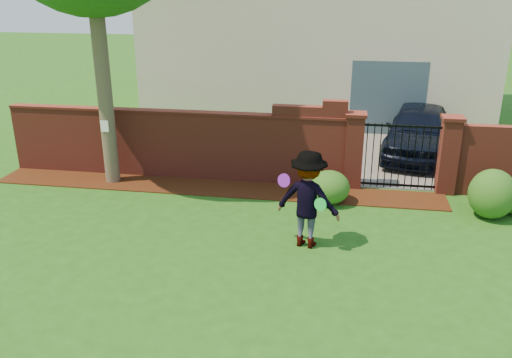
% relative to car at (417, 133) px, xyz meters
% --- Properties ---
extents(ground, '(80.00, 80.00, 0.01)m').
position_rel_car_xyz_m(ground, '(-4.21, -6.69, -0.74)').
color(ground, '#1F5114').
rests_on(ground, ground).
extents(mulch_bed, '(11.10, 1.08, 0.03)m').
position_rel_car_xyz_m(mulch_bed, '(-5.16, -3.35, -0.72)').
color(mulch_bed, '#321609').
rests_on(mulch_bed, ground).
extents(brick_wall, '(8.70, 0.31, 2.16)m').
position_rel_car_xyz_m(brick_wall, '(-6.22, -2.69, 0.19)').
color(brick_wall, maroon).
rests_on(brick_wall, ground).
extents(pillar_left, '(0.50, 0.50, 1.88)m').
position_rel_car_xyz_m(pillar_left, '(-1.81, -2.69, 0.22)').
color(pillar_left, maroon).
rests_on(pillar_left, ground).
extents(pillar_right, '(0.50, 0.50, 1.88)m').
position_rel_car_xyz_m(pillar_right, '(0.39, -2.69, 0.22)').
color(pillar_right, maroon).
rests_on(pillar_right, ground).
extents(iron_gate, '(1.78, 0.03, 1.60)m').
position_rel_car_xyz_m(iron_gate, '(-0.71, -2.69, 0.12)').
color(iron_gate, black).
rests_on(iron_gate, ground).
extents(driveway, '(3.20, 8.00, 0.01)m').
position_rel_car_xyz_m(driveway, '(-0.71, 1.31, -0.73)').
color(driveway, '#65625E').
rests_on(driveway, ground).
extents(house, '(12.40, 6.40, 6.30)m').
position_rel_car_xyz_m(house, '(-3.20, 5.31, 2.43)').
color(house, beige).
rests_on(house, ground).
extents(car, '(2.54, 4.56, 1.47)m').
position_rel_car_xyz_m(car, '(0.00, 0.00, 0.00)').
color(car, black).
rests_on(car, ground).
extents(paper_notice, '(0.20, 0.01, 0.28)m').
position_rel_car_xyz_m(paper_notice, '(-7.81, -3.48, 0.77)').
color(paper_notice, white).
rests_on(paper_notice, tree).
extents(shrub_left, '(0.94, 0.94, 0.77)m').
position_rel_car_xyz_m(shrub_left, '(-2.33, -3.79, -0.35)').
color(shrub_left, '#1B5218').
rests_on(shrub_left, ground).
extents(shrub_middle, '(0.99, 0.99, 1.08)m').
position_rel_car_xyz_m(shrub_middle, '(1.12, -4.02, -0.19)').
color(shrub_middle, '#1B5218').
rests_on(shrub_middle, ground).
extents(man, '(1.37, 0.99, 1.90)m').
position_rel_car_xyz_m(man, '(-2.70, -5.98, 0.22)').
color(man, gray).
rests_on(man, ground).
extents(frisbee_purple, '(0.27, 0.17, 0.26)m').
position_rel_car_xyz_m(frisbee_purple, '(-3.14, -5.98, 0.59)').
color(frisbee_purple, purple).
rests_on(frisbee_purple, man).
extents(frisbee_green, '(0.25, 0.16, 0.25)m').
position_rel_car_xyz_m(frisbee_green, '(-2.44, -6.22, 0.25)').
color(frisbee_green, green).
rests_on(frisbee_green, man).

